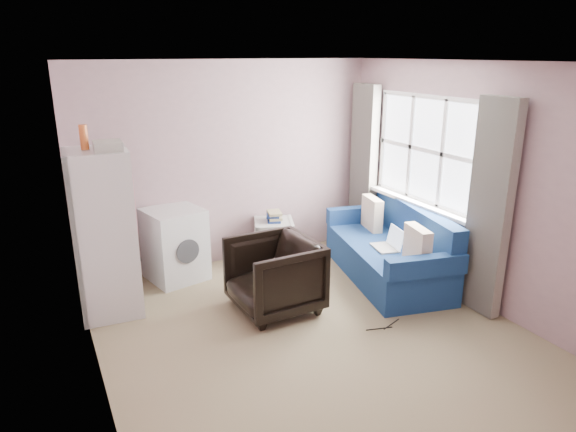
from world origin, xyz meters
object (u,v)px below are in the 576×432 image
armchair (274,272)px  sofa (392,252)px  fridge (104,233)px  side_table (274,237)px  washing_machine (175,243)px

armchair → sofa: sofa is taller
fridge → side_table: fridge is taller
sofa → fridge: bearing=-178.7°
washing_machine → side_table: 1.28m
washing_machine → sofa: size_ratio=0.41×
armchair → sofa: 1.60m
fridge → washing_machine: fridge is taller
fridge → side_table: (2.09, 0.50, -0.55)m
armchair → washing_machine: (-0.70, 1.23, 0.02)m
fridge → sofa: 3.22m
washing_machine → fridge: bearing=-160.7°
side_table → sofa: size_ratio=0.32×
washing_machine → sofa: bearing=-39.0°
fridge → washing_machine: size_ratio=2.26×
armchair → washing_machine: size_ratio=0.99×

